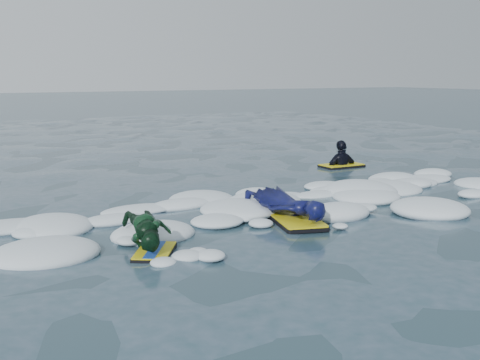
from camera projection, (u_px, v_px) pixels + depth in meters
name	position (u px, v px, depth m)	size (l,w,h in m)	color
ground	(217.00, 235.00, 7.89)	(120.00, 120.00, 0.00)	#172938
foam_band	(185.00, 218.00, 8.78)	(12.00, 3.10, 0.30)	white
prone_woman_unit	(288.00, 206.00, 8.59)	(0.87, 1.68, 0.43)	black
prone_child_unit	(149.00, 233.00, 7.14)	(0.80, 1.23, 0.43)	black
waiting_rider_unit	(341.00, 172.00, 13.47)	(0.98, 0.54, 1.46)	black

